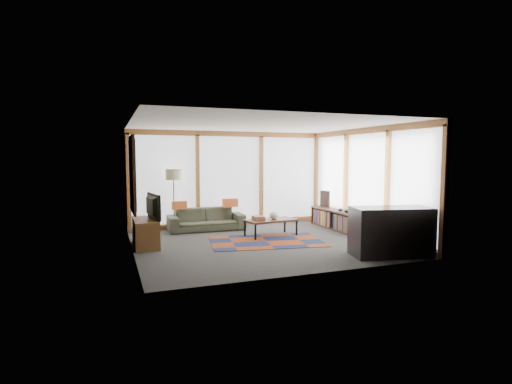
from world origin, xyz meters
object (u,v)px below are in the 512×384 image
object	(u,v)px
tv_console	(146,233)
floor_lamp	(174,200)
sofa	(206,219)
bar_counter	(391,231)
coffee_table	(271,228)
television	(149,206)
bookshelf	(336,220)

from	to	relation	value
tv_console	floor_lamp	bearing A→B (deg)	61.01
sofa	tv_console	xyz separation A→B (m)	(-1.65, -1.38, 0.00)
sofa	floor_lamp	size ratio (longest dim) A/B	1.23
tv_console	bar_counter	bearing A→B (deg)	-30.01
sofa	coffee_table	xyz separation A→B (m)	(1.28, -1.31, -0.08)
tv_console	television	world-z (taller)	television
sofa	floor_lamp	world-z (taller)	floor_lamp
bookshelf	bar_counter	bearing A→B (deg)	-100.62
coffee_table	television	distance (m)	2.92
tv_console	television	xyz separation A→B (m)	(0.08, -0.05, 0.56)
coffee_table	bar_counter	xyz separation A→B (m)	(1.43, -2.59, 0.27)
sofa	television	size ratio (longest dim) A/B	2.07
floor_lamp	tv_console	size ratio (longest dim) A/B	1.38
sofa	bar_counter	world-z (taller)	bar_counter
tv_console	bar_counter	size ratio (longest dim) A/B	0.78
floor_lamp	bookshelf	xyz separation A→B (m)	(4.04, -1.21, -0.55)
floor_lamp	bar_counter	world-z (taller)	floor_lamp
coffee_table	bar_counter	bearing A→B (deg)	-61.14
coffee_table	tv_console	distance (m)	2.93
bookshelf	bar_counter	xyz separation A→B (m)	(-0.53, -2.83, 0.22)
floor_lamp	bookshelf	world-z (taller)	floor_lamp
sofa	tv_console	size ratio (longest dim) A/B	1.69
sofa	coffee_table	world-z (taller)	sofa
bookshelf	bar_counter	distance (m)	2.89
sofa	bookshelf	size ratio (longest dim) A/B	0.96
coffee_table	bar_counter	world-z (taller)	bar_counter
sofa	television	bearing A→B (deg)	-136.67
television	bar_counter	bearing A→B (deg)	-128.27
television	bar_counter	size ratio (longest dim) A/B	0.64
coffee_table	bookshelf	bearing A→B (deg)	7.15
tv_console	bookshelf	bearing A→B (deg)	3.72
floor_lamp	bookshelf	bearing A→B (deg)	-16.63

